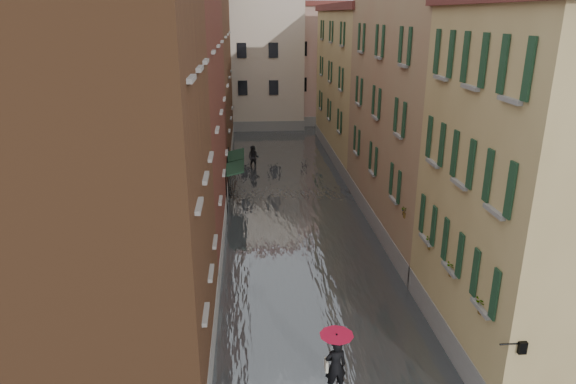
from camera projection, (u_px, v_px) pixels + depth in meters
name	position (u px, v px, depth m)	size (l,w,h in m)	color
ground	(322.00, 323.00, 19.71)	(120.00, 120.00, 0.00)	#5B5B5E
floodwater	(292.00, 203.00, 31.92)	(10.00, 60.00, 0.20)	#505558
building_left_near	(101.00, 183.00, 15.16)	(6.00, 8.00, 13.00)	brown
building_left_mid	(160.00, 119.00, 25.60)	(6.00, 14.00, 12.50)	#59201C
building_left_far	(189.00, 72.00, 39.48)	(6.00, 16.00, 14.00)	brown
building_right_near	(550.00, 194.00, 16.47)	(6.00, 8.00, 11.50)	tan
building_right_mid	(433.00, 111.00, 26.58)	(6.00, 14.00, 13.00)	#98825C
building_right_far	(367.00, 87.00, 40.95)	(6.00, 16.00, 11.50)	tan
building_end_cream	(242.00, 62.00, 53.13)	(12.00, 9.00, 13.00)	beige
building_end_pink	(325.00, 65.00, 55.86)	(10.00, 9.00, 12.00)	tan
awning_near	(234.00, 169.00, 30.64)	(1.09, 2.76, 2.80)	black
awning_far	(235.00, 157.00, 33.35)	(1.09, 2.76, 2.80)	black
wall_lantern	(521.00, 346.00, 13.40)	(0.71, 0.22, 0.35)	black
window_planters	(442.00, 244.00, 18.19)	(0.59, 8.35, 0.84)	#9C5733
pedestrian_main	(336.00, 357.00, 15.73)	(1.05, 1.05, 2.06)	black
pedestrian_far	(253.00, 158.00, 38.99)	(0.89, 0.69, 1.83)	black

